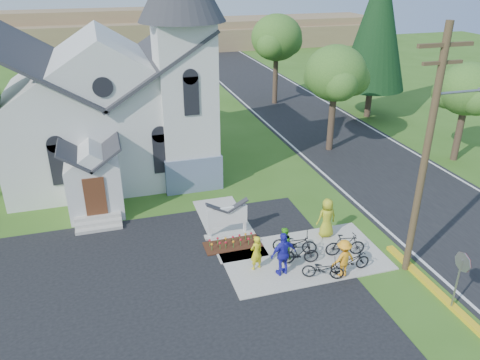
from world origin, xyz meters
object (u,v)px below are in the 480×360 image
object	(u,v)px
bike_1	(300,253)
cyclist_3	(343,258)
bike_2	(323,269)
cyclist_4	(327,218)
stop_sign	(461,270)
bike_4	(350,261)
cyclist_1	(284,244)
cyclist_0	(256,253)
bike_3	(345,245)
utility_pole	(428,149)
bike_0	(295,243)
cyclist_2	(283,254)
church_sign	(227,217)

from	to	relation	value
bike_1	cyclist_3	xyz separation A→B (m)	(1.34, -1.29, 0.33)
bike_2	cyclist_4	xyz separation A→B (m)	(1.57, 2.93, 0.51)
stop_sign	bike_4	xyz separation A→B (m)	(-2.52, 3.20, -1.26)
stop_sign	bike_2	xyz separation A→B (m)	(-3.81, 3.06, -1.29)
cyclist_1	bike_2	distance (m)	2.01
stop_sign	cyclist_0	xyz separation A→B (m)	(-6.20, 4.46, -0.95)
bike_3	bike_4	size ratio (longest dim) A/B	0.99
utility_pole	bike_0	world-z (taller)	utility_pole
cyclist_0	bike_3	distance (m)	4.04
bike_0	cyclist_2	world-z (taller)	cyclist_2
cyclist_3	bike_3	size ratio (longest dim) A/B	0.94
church_sign	stop_sign	xyz separation A→B (m)	(6.63, -7.40, 0.75)
stop_sign	bike_1	xyz separation A→B (m)	(-4.31, 4.29, -1.23)
cyclist_2	bike_3	bearing A→B (deg)	179.43
bike_2	bike_3	xyz separation A→B (m)	(1.64, 1.21, 0.08)
church_sign	cyclist_3	xyz separation A→B (m)	(3.66, -4.40, -0.15)
cyclist_2	cyclist_0	bearing A→B (deg)	-44.52
stop_sign	bike_2	bearing A→B (deg)	141.19
cyclist_4	church_sign	bearing A→B (deg)	-20.54
cyclist_1	cyclist_2	bearing A→B (deg)	53.25
cyclist_0	cyclist_1	distance (m)	1.34
cyclist_2	bike_4	size ratio (longest dim) A/B	1.08
bike_1	bike_4	world-z (taller)	bike_1
cyclist_1	cyclist_3	distance (m)	2.57
cyclist_1	bike_0	bearing A→B (deg)	-166.54
utility_pole	bike_1	bearing A→B (deg)	159.47
cyclist_1	bike_2	world-z (taller)	cyclist_1
bike_0	bike_2	bearing A→B (deg)	-145.26
cyclist_2	cyclist_4	xyz separation A→B (m)	(3.03, 2.19, -0.01)
church_sign	cyclist_3	bearing A→B (deg)	-50.23
bike_0	cyclist_4	distance (m)	2.21
utility_pole	cyclist_0	distance (m)	7.85
bike_2	cyclist_4	distance (m)	3.37
church_sign	cyclist_0	world-z (taller)	church_sign
church_sign	cyclist_4	distance (m)	4.62
bike_2	cyclist_4	bearing A→B (deg)	-5.03
bike_3	church_sign	bearing A→B (deg)	65.85
bike_4	cyclist_2	bearing A→B (deg)	76.54
church_sign	bike_0	bearing A→B (deg)	-43.57
utility_pole	bike_3	bearing A→B (deg)	143.06
bike_0	cyclist_1	bearing A→B (deg)	141.53
utility_pole	bike_4	size ratio (longest dim) A/B	5.62
church_sign	cyclist_0	bearing A→B (deg)	-81.55
church_sign	bike_3	bearing A→B (deg)	-34.96
bike_0	bike_2	distance (m)	2.06
cyclist_2	bike_1	bearing A→B (deg)	-162.16
cyclist_2	bike_3	xyz separation A→B (m)	(3.10, 0.47, -0.44)
church_sign	utility_pole	world-z (taller)	utility_pole
cyclist_0	bike_1	xyz separation A→B (m)	(1.88, -0.17, -0.28)
cyclist_0	cyclist_2	size ratio (longest dim) A/B	0.81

